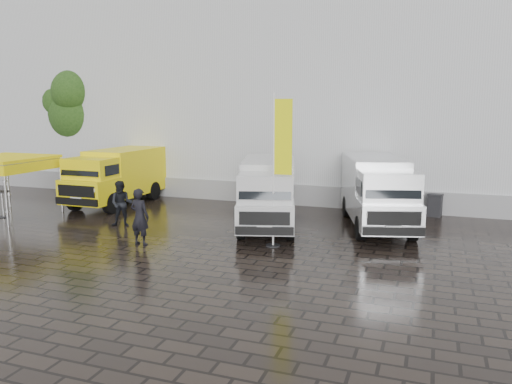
% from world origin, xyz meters
% --- Properties ---
extents(ground, '(120.00, 120.00, 0.00)m').
position_xyz_m(ground, '(0.00, 0.00, 0.00)').
color(ground, black).
rests_on(ground, ground).
extents(exhibition_hall, '(44.00, 16.00, 12.00)m').
position_xyz_m(exhibition_hall, '(2.00, 16.00, 6.00)').
color(exhibition_hall, silver).
rests_on(exhibition_hall, ground).
extents(hall_plinth, '(44.00, 0.15, 1.00)m').
position_xyz_m(hall_plinth, '(2.00, 7.95, 0.50)').
color(hall_plinth, gray).
rests_on(hall_plinth, ground).
extents(van_yellow, '(2.20, 5.71, 2.63)m').
position_xyz_m(van_yellow, '(-8.46, 5.14, 1.32)').
color(van_yellow, yellow).
rests_on(van_yellow, ground).
extents(van_white, '(3.60, 6.32, 2.60)m').
position_xyz_m(van_white, '(-0.15, 3.29, 1.30)').
color(van_white, silver).
rests_on(van_white, ground).
extents(van_silver, '(3.75, 6.55, 2.69)m').
position_xyz_m(van_silver, '(3.88, 4.70, 1.35)').
color(van_silver, silver).
rests_on(van_silver, ground).
extents(canopy_tent, '(3.27, 3.27, 2.58)m').
position_xyz_m(canopy_tent, '(-11.35, 1.31, 2.42)').
color(canopy_tent, silver).
rests_on(canopy_tent, ground).
extents(flagpole, '(0.88, 0.50, 5.14)m').
position_xyz_m(flagpole, '(1.07, 0.75, 2.88)').
color(flagpole, black).
rests_on(flagpole, ground).
extents(tree, '(3.91, 4.01, 7.02)m').
position_xyz_m(tree, '(-13.75, 9.63, 4.51)').
color(tree, black).
rests_on(tree, ground).
extents(cocktail_table, '(0.60, 0.60, 1.13)m').
position_xyz_m(cocktail_table, '(-11.39, 1.11, 0.57)').
color(cocktail_table, black).
rests_on(cocktail_table, ground).
extents(wheelie_bin, '(0.68, 0.68, 0.99)m').
position_xyz_m(wheelie_bin, '(6.04, 7.56, 0.49)').
color(wheelie_bin, black).
rests_on(wheelie_bin, ground).
extents(person_front, '(0.76, 0.54, 1.96)m').
position_xyz_m(person_front, '(-3.45, -0.64, 0.98)').
color(person_front, black).
rests_on(person_front, ground).
extents(person_tent, '(1.07, 0.96, 1.81)m').
position_xyz_m(person_tent, '(-5.63, 1.46, 0.91)').
color(person_tent, black).
rests_on(person_tent, ground).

